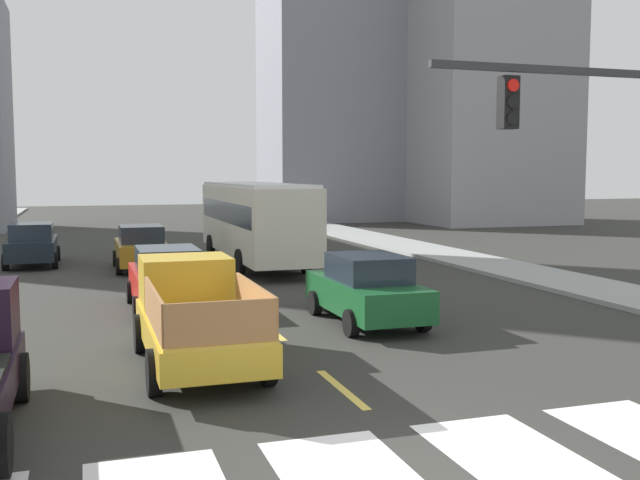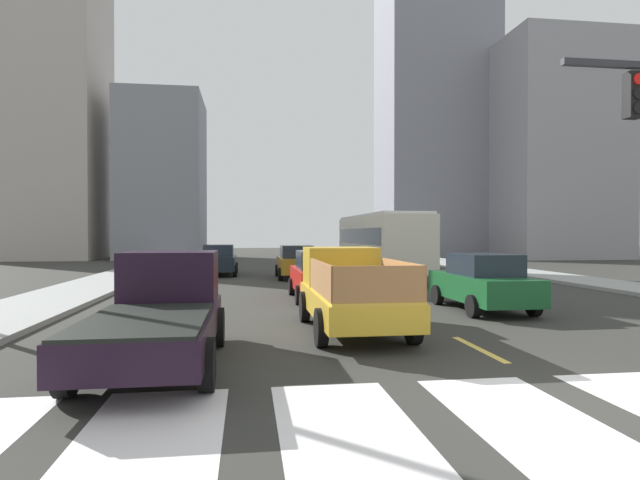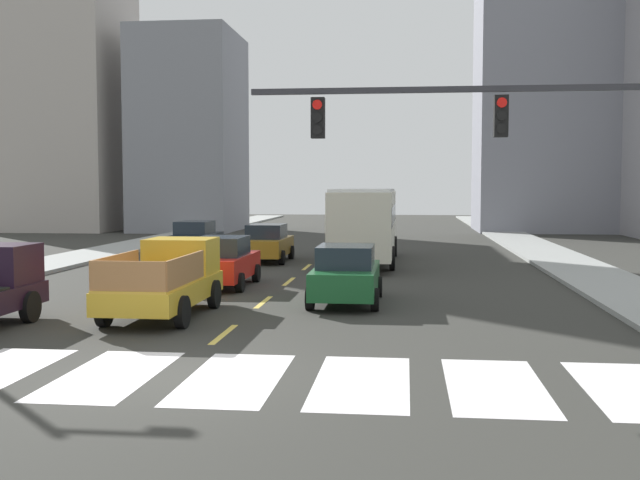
% 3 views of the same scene
% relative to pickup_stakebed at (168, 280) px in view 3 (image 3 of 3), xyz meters
% --- Properties ---
extents(ground_plane, '(160.00, 160.00, 0.00)m').
position_rel_pickup_stakebed_xyz_m(ground_plane, '(2.15, -6.61, -0.94)').
color(ground_plane, '#31312D').
extents(sidewalk_right, '(3.04, 110.00, 0.15)m').
position_rel_pickup_stakebed_xyz_m(sidewalk_right, '(13.35, 11.39, -0.86)').
color(sidewalk_right, '#969995').
rests_on(sidewalk_right, ground).
extents(sidewalk_left, '(3.04, 110.00, 0.15)m').
position_rel_pickup_stakebed_xyz_m(sidewalk_left, '(-9.05, 11.39, -0.86)').
color(sidewalk_left, '#969995').
rests_on(sidewalk_left, ground).
extents(crosswalk_stripe_3, '(1.66, 3.88, 0.01)m').
position_rel_pickup_stakebed_xyz_m(crosswalk_stripe_3, '(1.00, -6.61, -0.93)').
color(crosswalk_stripe_3, white).
rests_on(crosswalk_stripe_3, ground).
extents(crosswalk_stripe_4, '(1.66, 3.88, 0.01)m').
position_rel_pickup_stakebed_xyz_m(crosswalk_stripe_4, '(3.30, -6.61, -0.93)').
color(crosswalk_stripe_4, white).
rests_on(crosswalk_stripe_4, ground).
extents(crosswalk_stripe_5, '(1.66, 3.88, 0.01)m').
position_rel_pickup_stakebed_xyz_m(crosswalk_stripe_5, '(5.59, -6.61, -0.93)').
color(crosswalk_stripe_5, white).
rests_on(crosswalk_stripe_5, ground).
extents(crosswalk_stripe_6, '(1.66, 3.88, 0.01)m').
position_rel_pickup_stakebed_xyz_m(crosswalk_stripe_6, '(7.89, -6.61, -0.93)').
color(crosswalk_stripe_6, white).
rests_on(crosswalk_stripe_6, ground).
extents(crosswalk_stripe_7, '(1.66, 3.88, 0.01)m').
position_rel_pickup_stakebed_xyz_m(crosswalk_stripe_7, '(10.18, -6.61, -0.93)').
color(crosswalk_stripe_7, white).
rests_on(crosswalk_stripe_7, ground).
extents(lane_dash_0, '(0.16, 2.40, 0.01)m').
position_rel_pickup_stakebed_xyz_m(lane_dash_0, '(2.15, -2.61, -0.93)').
color(lane_dash_0, '#E2C24E').
rests_on(lane_dash_0, ground).
extents(lane_dash_1, '(0.16, 2.40, 0.01)m').
position_rel_pickup_stakebed_xyz_m(lane_dash_1, '(2.15, 2.39, -0.93)').
color(lane_dash_1, '#E2C24E').
rests_on(lane_dash_1, ground).
extents(lane_dash_2, '(0.16, 2.40, 0.01)m').
position_rel_pickup_stakebed_xyz_m(lane_dash_2, '(2.15, 7.39, -0.93)').
color(lane_dash_2, '#E2C24E').
rests_on(lane_dash_2, ground).
extents(lane_dash_3, '(0.16, 2.40, 0.01)m').
position_rel_pickup_stakebed_xyz_m(lane_dash_3, '(2.15, 12.39, -0.93)').
color(lane_dash_3, '#E2C24E').
rests_on(lane_dash_3, ground).
extents(lane_dash_4, '(0.16, 2.40, 0.01)m').
position_rel_pickup_stakebed_xyz_m(lane_dash_4, '(2.15, 17.39, -0.93)').
color(lane_dash_4, '#E2C24E').
rests_on(lane_dash_4, ground).
extents(lane_dash_5, '(0.16, 2.40, 0.01)m').
position_rel_pickup_stakebed_xyz_m(lane_dash_5, '(2.15, 22.39, -0.93)').
color(lane_dash_5, '#E2C24E').
rests_on(lane_dash_5, ground).
extents(lane_dash_6, '(0.16, 2.40, 0.01)m').
position_rel_pickup_stakebed_xyz_m(lane_dash_6, '(2.15, 27.39, -0.93)').
color(lane_dash_6, '#E2C24E').
rests_on(lane_dash_6, ground).
extents(lane_dash_7, '(0.16, 2.40, 0.01)m').
position_rel_pickup_stakebed_xyz_m(lane_dash_7, '(2.15, 32.39, -0.93)').
color(lane_dash_7, '#E2C24E').
rests_on(lane_dash_7, ground).
extents(pickup_stakebed, '(2.18, 5.20, 1.96)m').
position_rel_pickup_stakebed_xyz_m(pickup_stakebed, '(0.00, 0.00, 0.00)').
color(pickup_stakebed, gold).
rests_on(pickup_stakebed, ground).
extents(city_bus, '(2.72, 10.80, 3.32)m').
position_rel_pickup_stakebed_xyz_m(city_bus, '(4.54, 14.47, 1.02)').
color(city_bus, silver).
rests_on(city_bus, ground).
extents(sedan_far, '(2.02, 4.40, 1.72)m').
position_rel_pickup_stakebed_xyz_m(sedan_far, '(-4.04, 17.18, -0.08)').
color(sedan_far, black).
rests_on(sedan_far, ground).
extents(sedan_mid, '(2.02, 4.40, 1.72)m').
position_rel_pickup_stakebed_xyz_m(sedan_mid, '(0.05, 14.52, -0.08)').
color(sedan_mid, '#A2711B').
rests_on(sedan_mid, ground).
extents(sedan_near_left, '(2.02, 4.40, 1.72)m').
position_rel_pickup_stakebed_xyz_m(sedan_near_left, '(4.61, 2.42, -0.08)').
color(sedan_near_left, '#185529').
rests_on(sedan_near_left, ground).
extents(sedan_near_right, '(2.02, 4.40, 1.72)m').
position_rel_pickup_stakebed_xyz_m(sedan_near_right, '(0.10, 5.74, -0.08)').
color(sedan_near_right, red).
rests_on(sedan_near_right, ground).
extents(traffic_signal_gantry, '(9.42, 0.27, 6.00)m').
position_rel_pickup_stakebed_xyz_m(traffic_signal_gantry, '(9.40, -3.91, 3.28)').
color(traffic_signal_gantry, '#2D2D33').
rests_on(traffic_signal_gantry, ground).
extents(block_mid_left, '(11.40, 8.21, 31.10)m').
position_rel_pickup_stakebed_xyz_m(block_mid_left, '(17.41, 40.83, 14.61)').
color(block_mid_left, gray).
rests_on(block_mid_left, ground).
extents(block_low_left, '(7.44, 9.11, 15.21)m').
position_rel_pickup_stakebed_xyz_m(block_low_left, '(-10.38, 38.58, 6.67)').
color(block_low_left, gray).
rests_on(block_low_left, ground).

